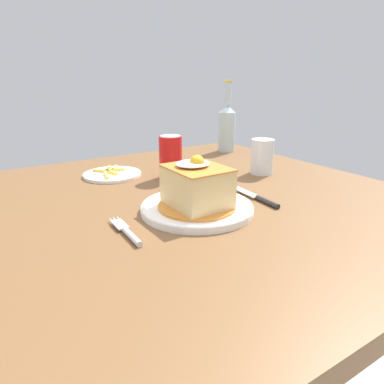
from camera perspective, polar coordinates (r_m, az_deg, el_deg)
dining_table at (r=0.87m, az=-6.90°, el=-7.77°), size 1.31×1.07×0.72m
main_plate at (r=0.80m, az=0.79°, el=-2.49°), size 0.25×0.25×0.02m
sandwich_meal at (r=0.78m, az=0.77°, el=0.78°), size 0.17×0.17×0.12m
fork at (r=0.70m, az=-10.14°, el=-6.34°), size 0.02×0.14×0.01m
knife at (r=0.88m, az=10.84°, el=-1.08°), size 0.03×0.17×0.01m
soda_can at (r=1.04m, az=-3.41°, el=5.53°), size 0.07×0.07×0.12m
beer_bottle_clear at (r=1.41m, az=5.56°, el=10.44°), size 0.06×0.06×0.27m
drinking_glass at (r=1.11m, az=11.00°, el=5.17°), size 0.07×0.07×0.10m
side_plate_fries at (r=1.10m, az=-12.54°, el=2.78°), size 0.17×0.17×0.02m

